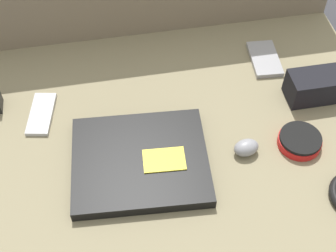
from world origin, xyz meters
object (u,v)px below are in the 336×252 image
(speaker_puck, at_px, (300,141))
(phone_silver, at_px, (41,114))
(computer_mouse, at_px, (246,148))
(phone_black, at_px, (265,59))
(camera_pouch, at_px, (316,86))
(laptop, at_px, (140,161))

(speaker_puck, relative_size, phone_silver, 0.73)
(computer_mouse, relative_size, speaker_puck, 0.64)
(phone_black, bearing_deg, camera_pouch, -57.05)
(speaker_puck, height_order, camera_pouch, camera_pouch)
(phone_black, height_order, camera_pouch, camera_pouch)
(speaker_puck, xyz_separation_m, camera_pouch, (0.08, 0.13, 0.02))
(computer_mouse, relative_size, phone_silver, 0.47)
(laptop, height_order, computer_mouse, computer_mouse)
(speaker_puck, xyz_separation_m, phone_black, (0.01, 0.28, -0.01))
(computer_mouse, distance_m, phone_silver, 0.48)
(laptop, relative_size, phone_black, 2.32)
(computer_mouse, bearing_deg, camera_pouch, 23.82)
(phone_silver, distance_m, camera_pouch, 0.66)
(computer_mouse, height_order, speaker_puck, computer_mouse)
(laptop, bearing_deg, speaker_puck, 2.78)
(computer_mouse, bearing_deg, laptop, 168.82)
(speaker_puck, bearing_deg, laptop, 178.53)
(laptop, xyz_separation_m, camera_pouch, (0.44, 0.13, 0.02))
(speaker_puck, distance_m, camera_pouch, 0.16)
(laptop, height_order, camera_pouch, camera_pouch)
(phone_silver, height_order, camera_pouch, camera_pouch)
(laptop, relative_size, computer_mouse, 4.97)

